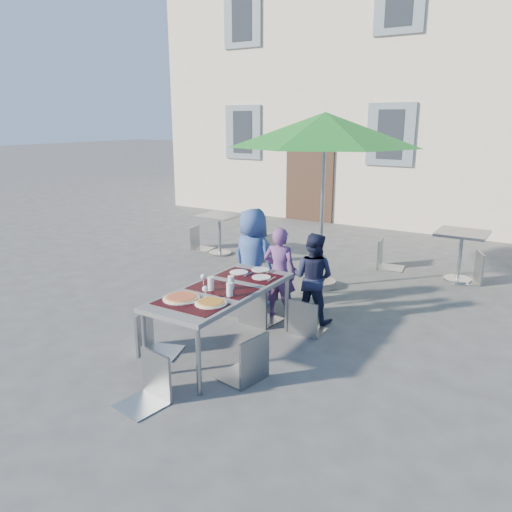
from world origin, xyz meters
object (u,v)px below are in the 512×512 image
Objects in this scene: bg_chair_r_0 at (263,230)px; bg_chair_l_1 at (387,236)px; chair_4 at (247,330)px; cafe_table_1 at (461,246)px; child_1 at (280,273)px; bg_chair_l_0 at (198,224)px; chair_2 at (307,296)px; child_0 at (253,259)px; cafe_table_0 at (220,227)px; bg_chair_r_1 at (475,249)px; chair_3 at (151,307)px; child_2 at (313,277)px; chair_1 at (257,280)px; chair_5 at (146,351)px; patio_umbrella at (325,130)px; chair_0 at (241,271)px; dining_table at (222,293)px; pizza_near_left at (181,298)px; pizza_near_right at (211,302)px.

bg_chair_r_0 is 2.21m from bg_chair_l_1.
chair_4 is 4.65m from cafe_table_1.
child_1 is 1.40× the size of bg_chair_l_0.
chair_2 is 3.35m from bg_chair_r_0.
child_0 is 3.01m from bg_chair_l_1.
bg_chair_l_0 is (-0.61, 0.11, -0.04)m from cafe_table_0.
bg_chair_l_0 is 4.90m from cafe_table_1.
cafe_table_1 is at bearing 69.88° from chair_2.
child_1 is 1.29× the size of chair_4.
chair_2 is 3.50m from bg_chair_r_1.
bg_chair_l_1 is at bearing 75.70° from chair_3.
child_2 is 1.44× the size of cafe_table_1.
child_0 reaches higher than chair_3.
child_1 reaches higher than bg_chair_l_1.
chair_1 is at bearing 38.30° from child_2.
cafe_table_0 is (-2.52, 4.62, 0.03)m from chair_5.
patio_umbrella is at bearing -142.92° from bg_chair_r_1.
patio_umbrella is at bearing 78.23° from chair_3.
cafe_table_1 is (1.85, 3.21, -0.00)m from chair_1.
chair_5 is at bearing -61.38° from cafe_table_0.
bg_chair_r_1 is (2.05, 3.24, -0.03)m from chair_1.
chair_1 is 1.22× the size of cafe_table_1.
child_1 is at bearing 13.76° from child_2.
bg_chair_r_0 is (-1.54, 0.85, -1.80)m from patio_umbrella.
child_2 is 1.38× the size of chair_2.
bg_chair_l_1 is at bearing 73.39° from chair_0.
bg_chair_l_0 reaches higher than dining_table.
bg_chair_l_0 reaches higher than pizza_near_left.
chair_5 is 5.44m from bg_chair_l_1.
chair_3 is at bearing 171.71° from pizza_near_left.
child_0 is 1.50× the size of chair_3.
bg_chair_r_0 is (-1.13, 2.46, -0.04)m from chair_0.
chair_1 is 2.50m from patio_umbrella.
bg_chair_l_0 is (-2.65, 2.16, -0.19)m from child_0.
patio_umbrella is 3.65× the size of cafe_table_0.
chair_3 is 4.65m from bg_chair_l_0.
bg_chair_l_0 is at bearing -45.91° from child_1.
child_2 is 1.25× the size of chair_4.
child_1 is at bearing 95.20° from pizza_near_right.
chair_1 is 4.00m from bg_chair_l_0.
child_2 is at bearing 72.00° from dining_table.
chair_3 is 3.62m from patio_umbrella.
child_0 is at bearing -108.99° from bg_chair_l_1.
dining_table is at bearing -89.33° from patio_umbrella.
bg_chair_r_1 is at bearing 68.84° from pizza_near_right.
patio_umbrella reaches higher than child_2.
patio_umbrella reaches higher than bg_chair_r_1.
chair_5 is at bearing -89.33° from patio_umbrella.
chair_0 is (-0.46, -0.22, 0.01)m from child_1.
bg_chair_l_0 is (-2.96, 4.02, -0.27)m from pizza_near_left.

